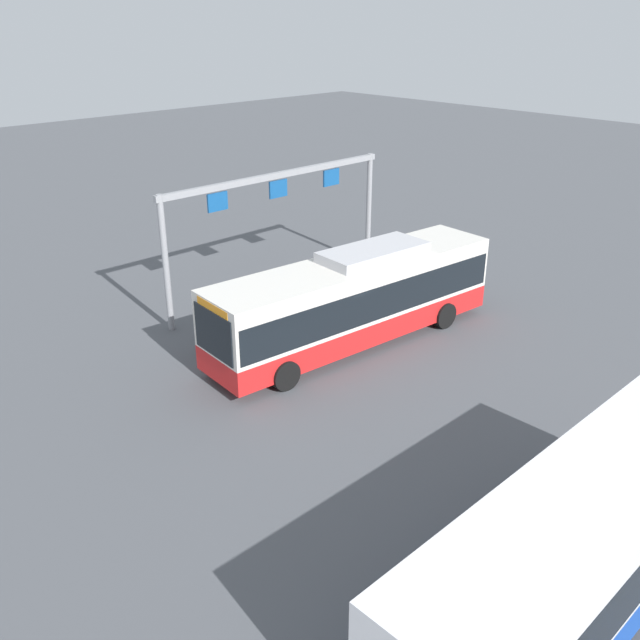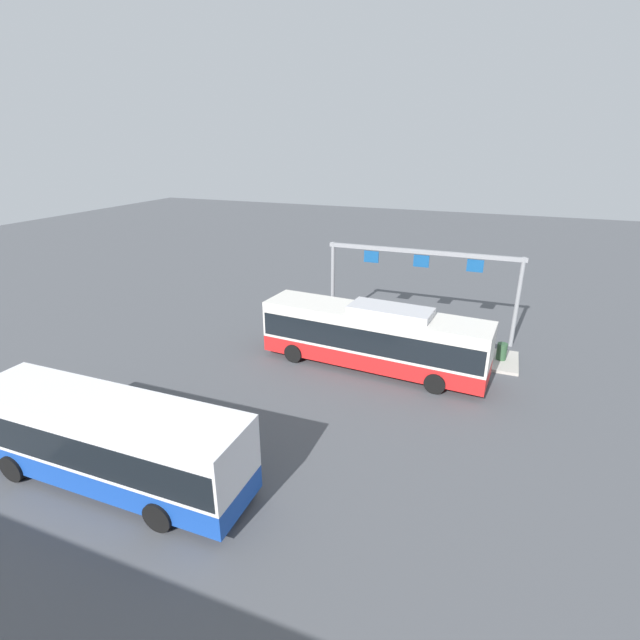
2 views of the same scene
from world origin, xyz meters
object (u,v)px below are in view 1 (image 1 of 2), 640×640
(bus_main, at_px, (354,296))
(person_boarding, at_px, (215,326))
(person_waiting_near, at_px, (258,302))
(person_waiting_mid, at_px, (238,309))
(bus_background_left, at_px, (580,546))
(trash_bin, at_px, (400,266))

(bus_main, relative_size, person_boarding, 7.00)
(bus_main, xyz_separation_m, person_waiting_near, (1.70, -3.35, -0.76))
(person_boarding, relative_size, person_waiting_near, 1.00)
(person_waiting_mid, bearing_deg, person_boarding, -81.87)
(bus_background_left, bearing_deg, trash_bin, -129.83)
(bus_main, bearing_deg, person_waiting_mid, -47.12)
(person_boarding, xyz_separation_m, person_waiting_near, (-2.26, -0.35, 0.16))
(person_waiting_near, distance_m, trash_bin, 7.95)
(person_waiting_near, bearing_deg, trash_bin, 61.40)
(person_waiting_mid, bearing_deg, bus_background_left, -20.06)
(person_boarding, distance_m, person_waiting_near, 2.29)
(person_waiting_mid, bearing_deg, trash_bin, 80.73)
(bus_background_left, distance_m, person_waiting_near, 15.59)
(bus_main, relative_size, person_waiting_near, 7.00)
(bus_main, distance_m, trash_bin, 7.08)
(bus_main, relative_size, person_waiting_mid, 7.00)
(bus_background_left, xyz_separation_m, person_boarding, (-1.98, -14.64, -0.89))
(bus_main, relative_size, trash_bin, 13.00)
(person_boarding, bearing_deg, bus_background_left, 25.47)
(person_waiting_mid, xyz_separation_m, trash_bin, (-8.89, 0.24, -0.44))
(trash_bin, bearing_deg, person_waiting_near, -1.57)
(bus_background_left, relative_size, person_waiting_near, 6.08)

